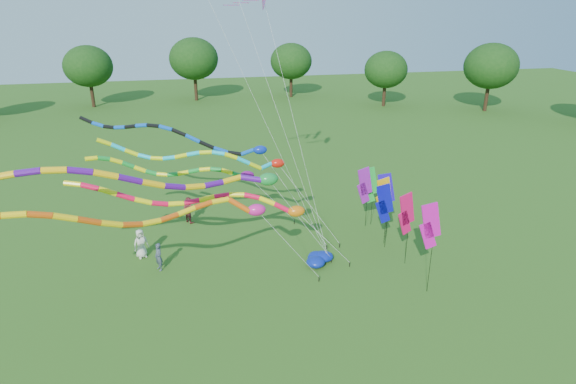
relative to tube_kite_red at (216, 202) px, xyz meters
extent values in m
plane|color=#265D18|center=(3.64, -4.18, -4.20)|extent=(160.00, 160.00, 0.00)
cylinder|color=#382314|center=(38.15, 33.97, -2.96)|extent=(0.50, 0.50, 2.49)
ellipsoid|color=#133B10|center=(38.15, 33.97, 0.29)|extent=(5.25, 5.25, 4.47)
cylinder|color=#382314|center=(26.95, 41.31, -2.69)|extent=(0.50, 0.50, 3.04)
ellipsoid|color=#133B10|center=(26.95, 41.31, 1.28)|extent=(6.41, 6.41, 5.45)
cylinder|color=#382314|center=(15.96, 53.12, -2.60)|extent=(0.50, 0.50, 3.20)
ellipsoid|color=#133B10|center=(15.96, 53.12, 1.58)|extent=(6.76, 6.76, 5.75)
cylinder|color=#382314|center=(0.99, 48.85, -3.05)|extent=(0.50, 0.50, 2.30)
ellipsoid|color=#133B10|center=(0.99, 48.85, -0.04)|extent=(4.86, 4.86, 4.13)
cylinder|color=#382314|center=(-13.86, 50.13, -2.69)|extent=(0.50, 0.50, 3.02)
ellipsoid|color=#133B10|center=(-13.86, 50.13, 1.25)|extent=(6.38, 6.38, 5.42)
cylinder|color=black|center=(7.17, -0.98, -4.05)|extent=(0.05, 0.05, 0.30)
cylinder|color=silver|center=(5.66, -0.78, -2.30)|extent=(0.02, 0.02, 4.44)
ellipsoid|color=orange|center=(4.16, -0.59, -0.68)|extent=(0.94, 0.60, 0.60)
cylinder|color=#FC0E3D|center=(3.43, -0.40, -0.49)|extent=(0.27, 0.27, 0.90)
cylinder|color=yellow|center=(2.67, -0.12, -0.15)|extent=(0.27, 0.27, 0.86)
cylinder|color=#FC0E3D|center=(1.91, 0.13, 0.08)|extent=(0.27, 0.27, 0.81)
cylinder|color=yellow|center=(1.14, 0.32, 0.17)|extent=(0.27, 0.27, 0.79)
cylinder|color=#FC0E3D|center=(0.36, 0.45, 0.12)|extent=(0.27, 0.27, 0.80)
cylinder|color=yellow|center=(-0.43, 0.51, 0.01)|extent=(0.27, 0.27, 0.80)
cylinder|color=#FC0E3D|center=(-1.23, 0.50, -0.10)|extent=(0.27, 0.27, 0.81)
cylinder|color=yellow|center=(-2.03, 0.45, -0.12)|extent=(0.27, 0.27, 0.81)
cylinder|color=#FC0E3D|center=(-2.84, 0.37, -0.01)|extent=(0.27, 0.27, 0.83)
cylinder|color=yellow|center=(-3.64, 0.28, 0.23)|extent=(0.27, 0.27, 0.87)
cylinder|color=#FC0E3D|center=(-4.45, 0.21, 0.58)|extent=(0.27, 0.27, 0.89)
cylinder|color=yellow|center=(-5.25, 0.18, 0.94)|extent=(0.27, 0.27, 0.87)
cylinder|color=#FC0E3D|center=(-6.04, 0.20, 1.24)|extent=(0.27, 0.27, 0.83)
cylinder|color=yellow|center=(-6.83, 0.30, 1.42)|extent=(0.27, 0.27, 0.80)
cylinder|color=black|center=(5.06, -2.10, -4.05)|extent=(0.05, 0.05, 0.30)
cylinder|color=silver|center=(3.37, -2.55, -1.64)|extent=(0.02, 0.02, 5.75)
ellipsoid|color=#DD1886|center=(1.68, -2.99, 0.64)|extent=(0.88, 0.57, 0.57)
cylinder|color=#DC4E0B|center=(0.89, -2.93, 0.92)|extent=(0.26, 0.26, 1.11)
cylinder|color=yellow|center=(0.04, -2.86, 1.20)|extent=(0.26, 0.26, 0.81)
cylinder|color=#DC4E0B|center=(-0.74, -3.08, 1.14)|extent=(0.26, 0.26, 0.81)
cylinder|color=yellow|center=(-1.50, -3.35, 1.03)|extent=(0.26, 0.26, 0.82)
cylinder|color=#DC4E0B|center=(-2.24, -3.69, 0.94)|extent=(0.26, 0.26, 0.82)
cylinder|color=yellow|center=(-2.98, -4.06, 0.95)|extent=(0.26, 0.26, 0.83)
cylinder|color=#DC4E0B|center=(-3.71, -4.45, 1.10)|extent=(0.26, 0.26, 0.86)
cylinder|color=yellow|center=(-4.44, -4.83, 1.38)|extent=(0.26, 0.26, 0.89)
cylinder|color=#DC4E0B|center=(-5.18, -5.19, 1.74)|extent=(0.26, 0.26, 0.90)
cylinder|color=yellow|center=(-5.93, -5.49, 2.10)|extent=(0.26, 0.26, 0.88)
cylinder|color=#DC4E0B|center=(-6.70, -5.74, 2.38)|extent=(0.26, 0.26, 0.84)
cylinder|color=yellow|center=(-7.49, -5.92, 2.54)|extent=(0.26, 0.26, 0.81)
cylinder|color=black|center=(6.30, -0.31, -4.05)|extent=(0.05, 0.05, 0.30)
cylinder|color=silver|center=(4.45, -0.67, -1.27)|extent=(0.02, 0.02, 6.51)
ellipsoid|color=#188830|center=(2.61, -1.02, 1.39)|extent=(1.00, 0.64, 0.64)
cylinder|color=#500C8D|center=(1.75, -0.95, 1.47)|extent=(0.29, 0.29, 1.07)
cylinder|color=#FFB80D|center=(0.78, -0.97, 1.50)|extent=(0.29, 0.29, 0.97)
cylinder|color=#500C8D|center=(-0.14, -1.30, 1.46)|extent=(0.29, 0.29, 0.98)
cylinder|color=#FFB80D|center=(-1.04, -1.66, 1.53)|extent=(0.29, 0.29, 0.99)
cylinder|color=#500C8D|center=(-1.95, -2.03, 1.74)|extent=(0.29, 0.29, 1.02)
cylinder|color=#FFB80D|center=(-2.86, -2.38, 2.07)|extent=(0.29, 0.29, 1.04)
cylinder|color=#500C8D|center=(-3.78, -2.69, 2.47)|extent=(0.29, 0.29, 1.05)
cylinder|color=#FFB80D|center=(-4.71, -2.94, 2.84)|extent=(0.29, 0.29, 1.02)
cylinder|color=#500C8D|center=(-5.65, -3.13, 3.13)|extent=(0.29, 0.29, 0.98)
cylinder|color=#FFB80D|center=(-6.60, -3.25, 3.27)|extent=(0.29, 0.29, 0.97)
cylinder|color=#500C8D|center=(-7.56, -3.31, 3.28)|extent=(0.29, 0.29, 0.97)
cylinder|color=#FFB80D|center=(-8.54, -3.33, 3.19)|extent=(0.29, 0.29, 0.98)
cylinder|color=black|center=(6.49, 1.26, -4.05)|extent=(0.05, 0.05, 0.30)
cylinder|color=silver|center=(4.64, 1.92, -1.02)|extent=(0.02, 0.02, 7.00)
ellipsoid|color=#0B28A5|center=(2.79, 2.58, 1.88)|extent=(0.78, 0.50, 0.50)
cylinder|color=blue|center=(2.11, 2.85, 1.72)|extent=(0.23, 0.23, 0.82)
cylinder|color=black|center=(1.38, 3.03, 1.64)|extent=(0.23, 0.23, 0.79)
cylinder|color=blue|center=(0.61, 3.11, 1.85)|extent=(0.23, 0.23, 0.82)
cylinder|color=black|center=(-0.15, 3.22, 2.17)|extent=(0.23, 0.23, 0.85)
cylinder|color=blue|center=(-0.90, 3.37, 2.54)|extent=(0.23, 0.23, 0.84)
cylinder|color=black|center=(-1.62, 3.59, 2.88)|extent=(0.23, 0.23, 0.81)
cylinder|color=blue|center=(-2.32, 3.87, 3.11)|extent=(0.23, 0.23, 0.77)
cylinder|color=black|center=(-3.00, 4.21, 3.19)|extent=(0.23, 0.23, 0.76)
cylinder|color=blue|center=(-3.66, 4.60, 3.15)|extent=(0.23, 0.23, 0.78)
cylinder|color=black|center=(-4.31, 5.03, 3.02)|extent=(0.23, 0.23, 0.79)
cylinder|color=blue|center=(-4.95, 5.46, 2.90)|extent=(0.23, 0.23, 0.78)
cylinder|color=black|center=(-5.60, 5.89, 2.85)|extent=(0.23, 0.23, 0.77)
cylinder|color=blue|center=(-6.26, 6.28, 2.94)|extent=(0.23, 0.23, 0.78)
cylinder|color=black|center=(-6.94, 6.61, 3.16)|extent=(0.23, 0.23, 0.81)
cylinder|color=black|center=(7.32, 1.33, -4.05)|extent=(0.05, 0.05, 0.30)
cylinder|color=silver|center=(5.44, 1.37, -1.26)|extent=(0.02, 0.02, 6.52)
ellipsoid|color=red|center=(3.56, 1.40, 1.41)|extent=(0.78, 0.50, 0.50)
cylinder|color=#0DC0DD|center=(2.89, 1.22, 1.35)|extent=(0.23, 0.23, 0.76)
cylinder|color=#D6E00B|center=(2.24, 0.98, 1.48)|extent=(0.23, 0.23, 0.74)
cylinder|color=#0DC0DD|center=(1.60, 0.92, 1.83)|extent=(0.23, 0.23, 0.73)
cylinder|color=#D6E00B|center=(0.97, 0.92, 2.13)|extent=(0.23, 0.23, 0.69)
cylinder|color=#0DC0DD|center=(0.33, 1.00, 2.32)|extent=(0.23, 0.23, 0.65)
cylinder|color=#D6E00B|center=(-0.31, 1.13, 2.35)|extent=(0.23, 0.23, 0.66)
cylinder|color=#0DC0DD|center=(-0.94, 1.31, 2.27)|extent=(0.23, 0.23, 0.68)
cylinder|color=#D6E00B|center=(-1.57, 1.51, 2.12)|extent=(0.23, 0.23, 0.69)
cylinder|color=#0DC0DD|center=(-2.21, 1.72, 2.00)|extent=(0.23, 0.23, 0.67)
cylinder|color=#D6E00B|center=(-2.84, 1.89, 1.97)|extent=(0.23, 0.23, 0.66)
cylinder|color=#0DC0DD|center=(-3.48, 2.03, 2.07)|extent=(0.23, 0.23, 0.67)
cylinder|color=#D6E00B|center=(-4.12, 2.10, 2.31)|extent=(0.23, 0.23, 0.70)
cylinder|color=#0DC0DD|center=(-4.76, 2.10, 2.63)|extent=(0.23, 0.23, 0.73)
cylinder|color=#D6E00B|center=(-5.39, 2.03, 2.96)|extent=(0.23, 0.23, 0.72)
cylinder|color=black|center=(5.41, 5.19, -4.05)|extent=(0.05, 0.05, 0.30)
cylinder|color=silver|center=(3.86, 5.16, -2.21)|extent=(0.02, 0.02, 4.62)
ellipsoid|color=#850C75|center=(2.31, 5.12, -0.50)|extent=(0.93, 0.60, 0.60)
cylinder|color=#14962E|center=(1.64, 4.83, -0.28)|extent=(0.27, 0.27, 0.95)
cylinder|color=#FFEA0D|center=(1.01, 4.58, 0.05)|extent=(0.27, 0.27, 0.68)
cylinder|color=#14962E|center=(0.37, 4.66, 0.20)|extent=(0.27, 0.27, 0.66)
cylinder|color=#FFEA0D|center=(-0.28, 4.79, 0.21)|extent=(0.27, 0.27, 0.67)
cylinder|color=#14962E|center=(-0.92, 4.96, 0.11)|extent=(0.27, 0.27, 0.68)
cylinder|color=#FFEA0D|center=(-1.57, 5.14, -0.03)|extent=(0.27, 0.27, 0.69)
cylinder|color=#14962E|center=(-2.21, 5.30, -0.14)|extent=(0.27, 0.27, 0.67)
cylinder|color=#FFEA0D|center=(-2.86, 5.43, -0.14)|extent=(0.27, 0.27, 0.66)
cylinder|color=#14962E|center=(-3.50, 5.51, 0.00)|extent=(0.27, 0.27, 0.68)
cylinder|color=#FFEA0D|center=(-4.14, 5.52, 0.27)|extent=(0.27, 0.27, 0.72)
cylinder|color=#14962E|center=(-4.78, 5.46, 0.61)|extent=(0.27, 0.27, 0.74)
cylinder|color=#FFEA0D|center=(-5.42, 5.33, 0.93)|extent=(0.27, 0.27, 0.72)
cylinder|color=#14962E|center=(-6.06, 5.16, 1.17)|extent=(0.27, 0.27, 0.69)
cylinder|color=#FFEA0D|center=(-6.69, 4.96, 1.28)|extent=(0.27, 0.27, 0.67)
cylinder|color=black|center=(6.14, -0.18, -4.05)|extent=(0.04, 0.04, 0.30)
cylinder|color=silver|center=(3.25, 0.99, 5.07)|extent=(0.01, 0.01, 19.00)
cylinder|color=black|center=(6.14, -0.18, -4.05)|extent=(0.04, 0.04, 0.30)
cylinder|color=silver|center=(1.56, -1.39, 6.40)|extent=(0.01, 0.01, 22.67)
cylinder|color=black|center=(6.14, -0.18, -4.05)|extent=(0.04, 0.04, 0.30)
cylinder|color=silver|center=(4.84, 2.48, 3.00)|extent=(0.01, 0.01, 15.03)
cube|color=purple|center=(2.85, 5.15, 9.76)|extent=(0.90, 0.12, 0.04)
cube|color=purple|center=(2.30, 5.15, 9.64)|extent=(0.90, 0.12, 0.04)
cube|color=purple|center=(1.75, 5.15, 9.52)|extent=(0.90, 0.12, 0.04)
cylinder|color=black|center=(10.03, 0.80, -2.32)|extent=(0.02, 0.02, 3.77)
cube|color=#0C0DA9|center=(9.81, 0.81, -1.03)|extent=(1.16, 0.12, 1.93)
cube|color=#0C0DA9|center=(9.73, 0.81, -1.83)|extent=(1.01, 0.11, 1.51)
cylinder|color=black|center=(9.96, 3.89, -2.31)|extent=(0.02, 0.02, 3.79)
cube|color=purple|center=(9.74, 3.85, -1.01)|extent=(1.15, 0.27, 1.93)
cube|color=purple|center=(9.66, 3.84, -1.81)|extent=(1.00, 0.24, 1.51)
cylinder|color=black|center=(10.37, -1.29, -2.20)|extent=(0.02, 0.02, 4.02)
cube|color=#E00C58|center=(10.16, -1.35, -0.79)|extent=(1.14, 0.38, 1.93)
cube|color=#E00C58|center=(10.08, -1.37, -1.59)|extent=(0.99, 0.34, 1.51)
cylinder|color=black|center=(10.16, 1.22, -2.19)|extent=(0.02, 0.02, 4.02)
cube|color=#FFAC0D|center=(9.94, 1.19, -0.78)|extent=(1.16, 0.24, 1.93)
cube|color=#FFAC0D|center=(9.86, 1.18, -1.58)|extent=(1.01, 0.22, 1.51)
cylinder|color=black|center=(10.23, -4.20, -1.90)|extent=(0.02, 0.02, 4.61)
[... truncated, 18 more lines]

